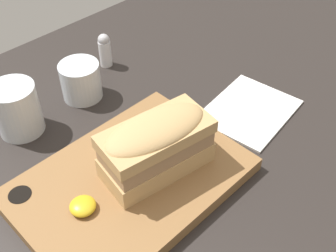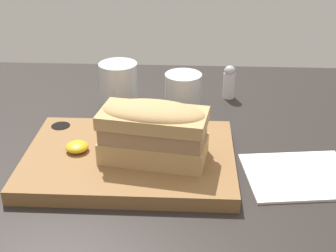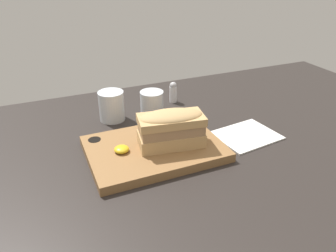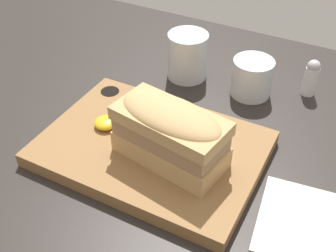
% 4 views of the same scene
% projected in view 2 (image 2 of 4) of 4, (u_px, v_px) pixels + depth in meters
% --- Properties ---
extents(dining_table, '(1.77, 1.05, 0.02)m').
position_uv_depth(dining_table, '(162.00, 190.00, 0.72)').
color(dining_table, '#282321').
rests_on(dining_table, ground).
extents(serving_board, '(0.34, 0.24, 0.02)m').
position_uv_depth(serving_board, '(129.00, 158.00, 0.76)').
color(serving_board, olive).
rests_on(serving_board, dining_table).
extents(sandwich, '(0.17, 0.10, 0.09)m').
position_uv_depth(sandwich, '(153.00, 130.00, 0.71)').
color(sandwich, tan).
rests_on(sandwich, serving_board).
extents(mustard_dollop, '(0.04, 0.04, 0.01)m').
position_uv_depth(mustard_dollop, '(77.00, 147.00, 0.75)').
color(mustard_dollop, gold).
rests_on(mustard_dollop, serving_board).
extents(water_glass, '(0.08, 0.08, 0.09)m').
position_uv_depth(water_glass, '(119.00, 87.00, 0.95)').
color(water_glass, silver).
rests_on(water_glass, dining_table).
extents(wine_glass, '(0.07, 0.07, 0.07)m').
position_uv_depth(wine_glass, '(183.00, 92.00, 0.95)').
color(wine_glass, silver).
rests_on(wine_glass, dining_table).
extents(napkin, '(0.18, 0.15, 0.00)m').
position_uv_depth(napkin, '(299.00, 175.00, 0.73)').
color(napkin, white).
rests_on(napkin, dining_table).
extents(salt_shaker, '(0.03, 0.03, 0.07)m').
position_uv_depth(salt_shaker, '(229.00, 81.00, 0.98)').
color(salt_shaker, white).
rests_on(salt_shaker, dining_table).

